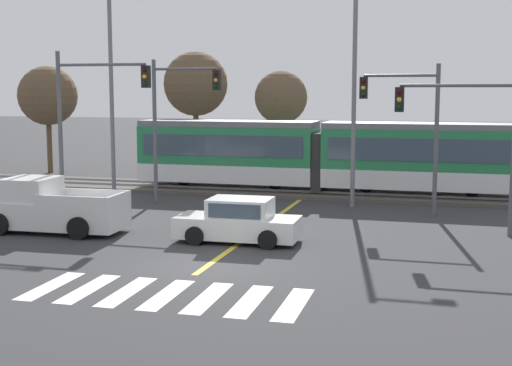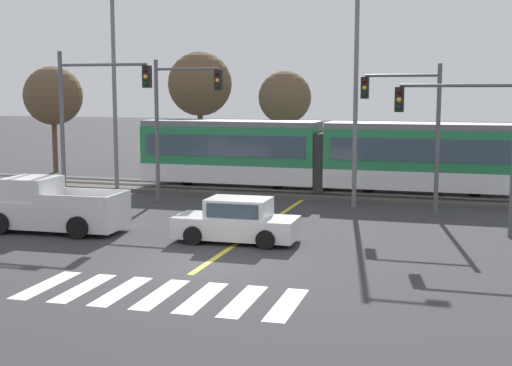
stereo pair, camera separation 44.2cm
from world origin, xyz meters
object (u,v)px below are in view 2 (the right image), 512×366
object	(u,v)px
pickup_truck	(49,208)
bare_tree_far_west	(53,96)
bare_tree_west	(200,84)
traffic_light_far_left	(177,110)
sedan_crossing	(237,222)
traffic_light_mid_left	(90,108)
bare_tree_east	(285,98)
traffic_light_mid_right	(471,128)
street_lamp_centre	(360,83)
light_rail_tram	(323,154)
traffic_light_far_right	(412,117)
street_lamp_west	(118,83)

from	to	relation	value
pickup_truck	bare_tree_far_west	distance (m)	19.69
bare_tree_far_west	bare_tree_west	distance (m)	9.39
traffic_light_far_left	sedan_crossing	bearing A→B (deg)	-54.30
traffic_light_mid_left	bare_tree_far_west	distance (m)	15.54
bare_tree_east	traffic_light_mid_right	bearing A→B (deg)	-52.61
traffic_light_mid_right	bare_tree_far_west	distance (m)	27.93
street_lamp_centre	traffic_light_far_left	bearing A→B (deg)	-171.53
street_lamp_centre	bare_tree_far_west	bearing A→B (deg)	158.54
light_rail_tram	bare_tree_east	world-z (taller)	bare_tree_east
traffic_light_far_right	bare_tree_far_west	size ratio (longest dim) A/B	0.94
light_rail_tram	sedan_crossing	xyz separation A→B (m)	(-0.67, -11.67, -1.35)
street_lamp_west	traffic_light_far_left	bearing A→B (deg)	-21.07
pickup_truck	bare_tree_far_west	world-z (taller)	bare_tree_far_west
pickup_truck	traffic_light_far_right	bearing A→B (deg)	30.14
sedan_crossing	bare_tree_far_west	xyz separation A→B (m)	(-17.28, 16.28, 4.07)
light_rail_tram	traffic_light_far_right	bearing A→B (deg)	-45.03
pickup_truck	traffic_light_mid_left	xyz separation A→B (m)	(-0.56, 4.17, 3.58)
pickup_truck	street_lamp_west	world-z (taller)	street_lamp_west
bare_tree_far_west	traffic_light_mid_right	bearing A→B (deg)	-27.15
bare_tree_west	light_rail_tram	bearing A→B (deg)	-33.73
sedan_crossing	traffic_light_far_right	xyz separation A→B (m)	(5.27, 7.07, 3.36)
traffic_light_far_left	bare_tree_east	bearing A→B (deg)	75.20
street_lamp_west	bare_tree_far_west	size ratio (longest dim) A/B	1.48
light_rail_tram	traffic_light_mid_right	distance (m)	10.80
street_lamp_west	bare_tree_east	distance (m)	10.37
traffic_light_mid_left	bare_tree_west	world-z (taller)	bare_tree_west
bare_tree_far_west	pickup_truck	bearing A→B (deg)	-58.54
traffic_light_far_left	traffic_light_far_right	distance (m)	10.41
traffic_light_mid_left	light_rail_tram	bearing A→B (deg)	42.27
traffic_light_far_right	traffic_light_mid_right	size ratio (longest dim) A/B	1.09
street_lamp_centre	bare_tree_far_west	xyz separation A→B (m)	(-20.19, 7.94, -0.70)
street_lamp_west	bare_tree_west	bearing A→B (deg)	84.73
pickup_truck	traffic_light_mid_right	world-z (taller)	traffic_light_mid_right
traffic_light_far_left	traffic_light_mid_left	size ratio (longest dim) A/B	0.96
traffic_light_mid_left	traffic_light_far_right	xyz separation A→B (m)	(13.04, 3.08, -0.37)
traffic_light_mid_right	bare_tree_east	size ratio (longest dim) A/B	0.92
traffic_light_far_right	bare_tree_west	xyz separation A→B (m)	(-13.25, 10.38, 1.43)
street_lamp_west	light_rail_tram	bearing A→B (deg)	18.16
traffic_light_far_right	street_lamp_west	size ratio (longest dim) A/B	0.64
light_rail_tram	street_lamp_centre	world-z (taller)	street_lamp_centre
street_lamp_west	street_lamp_centre	world-z (taller)	same
light_rail_tram	pickup_truck	bearing A→B (deg)	-123.65
traffic_light_far_right	street_lamp_centre	world-z (taller)	street_lamp_centre
traffic_light_mid_right	bare_tree_west	distance (m)	20.93
traffic_light_far_right	traffic_light_mid_right	xyz separation A→B (m)	(2.30, -3.53, -0.22)
street_lamp_west	bare_tree_west	xyz separation A→B (m)	(0.82, 8.89, -0.01)
traffic_light_far_right	bare_tree_west	distance (m)	16.89
traffic_light_mid_left	bare_tree_west	size ratio (longest dim) A/B	0.91
bare_tree_west	sedan_crossing	bearing A→B (deg)	-65.41
traffic_light_mid_left	bare_tree_far_west	bearing A→B (deg)	127.73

